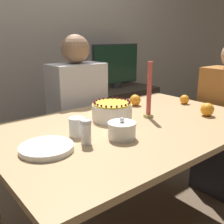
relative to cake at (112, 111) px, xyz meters
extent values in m
cube|color=#ADA393|center=(0.04, 1.27, 0.52)|extent=(8.00, 0.05, 2.60)
cube|color=tan|center=(0.04, -0.13, -0.06)|extent=(1.46, 0.93, 0.03)
cylinder|color=tan|center=(0.71, 0.27, -0.43)|extent=(0.07, 0.07, 0.70)
cylinder|color=white|center=(0.00, 0.00, 0.00)|extent=(0.23, 0.23, 0.09)
cylinder|color=yellow|center=(0.00, 0.00, 0.05)|extent=(0.22, 0.22, 0.01)
sphere|color=maroon|center=(0.10, 0.00, 0.06)|extent=(0.01, 0.01, 0.01)
sphere|color=maroon|center=(0.10, 0.03, 0.06)|extent=(0.01, 0.01, 0.01)
sphere|color=maroon|center=(0.08, 0.05, 0.06)|extent=(0.01, 0.01, 0.01)
sphere|color=maroon|center=(0.07, 0.08, 0.06)|extent=(0.01, 0.01, 0.01)
sphere|color=maroon|center=(0.04, 0.09, 0.06)|extent=(0.01, 0.01, 0.01)
sphere|color=maroon|center=(0.01, 0.10, 0.06)|extent=(0.01, 0.01, 0.01)
sphere|color=maroon|center=(-0.01, 0.10, 0.06)|extent=(0.01, 0.01, 0.01)
sphere|color=maroon|center=(-0.04, 0.09, 0.06)|extent=(0.01, 0.01, 0.01)
sphere|color=maroon|center=(-0.07, 0.08, 0.06)|extent=(0.01, 0.01, 0.01)
sphere|color=maroon|center=(-0.08, 0.05, 0.06)|extent=(0.01, 0.01, 0.01)
sphere|color=maroon|center=(-0.10, 0.03, 0.06)|extent=(0.01, 0.01, 0.01)
sphere|color=maroon|center=(-0.10, 0.00, 0.06)|extent=(0.01, 0.01, 0.01)
sphere|color=maroon|center=(-0.10, -0.03, 0.06)|extent=(0.01, 0.01, 0.01)
sphere|color=maroon|center=(-0.08, -0.05, 0.06)|extent=(0.01, 0.01, 0.01)
sphere|color=maroon|center=(-0.07, -0.08, 0.06)|extent=(0.01, 0.01, 0.01)
sphere|color=maroon|center=(-0.04, -0.09, 0.06)|extent=(0.01, 0.01, 0.01)
sphere|color=maroon|center=(-0.01, -0.10, 0.06)|extent=(0.01, 0.01, 0.01)
sphere|color=maroon|center=(0.01, -0.10, 0.06)|extent=(0.01, 0.01, 0.01)
sphere|color=maroon|center=(0.04, -0.09, 0.06)|extent=(0.01, 0.01, 0.01)
sphere|color=maroon|center=(0.07, -0.08, 0.06)|extent=(0.01, 0.01, 0.01)
sphere|color=maroon|center=(0.08, -0.05, 0.06)|extent=(0.01, 0.01, 0.01)
sphere|color=maroon|center=(0.10, -0.03, 0.06)|extent=(0.01, 0.01, 0.01)
cylinder|color=white|center=(-0.14, -0.25, -0.02)|extent=(0.13, 0.13, 0.07)
cylinder|color=white|center=(-0.14, -0.25, 0.02)|extent=(0.13, 0.13, 0.01)
sphere|color=white|center=(-0.14, -0.25, 0.04)|extent=(0.02, 0.02, 0.02)
cylinder|color=white|center=(-0.31, -0.20, 0.00)|extent=(0.05, 0.05, 0.09)
cylinder|color=silver|center=(-0.31, -0.20, 0.05)|extent=(0.05, 0.05, 0.02)
cylinder|color=white|center=(-0.48, -0.16, -0.05)|extent=(0.23, 0.23, 0.01)
cylinder|color=white|center=(-0.48, -0.16, -0.04)|extent=(0.23, 0.23, 0.01)
cylinder|color=white|center=(-0.48, -0.16, -0.03)|extent=(0.23, 0.23, 0.01)
cylinder|color=tan|center=(0.20, -0.10, -0.04)|extent=(0.06, 0.06, 0.02)
cylinder|color=#CC4C47|center=(0.20, -0.10, 0.12)|extent=(0.03, 0.03, 0.31)
cylinder|color=white|center=(-0.29, -0.09, 0.00)|extent=(0.08, 0.08, 0.09)
sphere|color=orange|center=(0.49, -0.30, -0.01)|extent=(0.08, 0.08, 0.08)
sphere|color=orange|center=(0.33, 0.15, -0.01)|extent=(0.08, 0.08, 0.08)
sphere|color=orange|center=(0.63, -0.04, -0.02)|extent=(0.06, 0.06, 0.06)
cube|color=#2D2D38|center=(0.10, 0.53, -0.55)|extent=(0.34, 0.34, 0.45)
cube|color=silver|center=(0.10, 0.53, -0.05)|extent=(0.40, 0.24, 0.55)
sphere|color=#9E7556|center=(0.10, 0.53, 0.32)|extent=(0.20, 0.20, 0.20)
cube|color=#2D2D38|center=(0.97, -0.20, -0.55)|extent=(0.34, 0.34, 0.45)
cube|color=#382D23|center=(0.83, 0.96, -0.44)|extent=(0.77, 0.54, 0.67)
cylinder|color=#2D2D33|center=(0.83, 0.96, -0.08)|extent=(0.10, 0.10, 0.05)
cube|color=#2D2D33|center=(0.83, 0.96, 0.13)|extent=(0.58, 0.02, 0.41)
cube|color=#193823|center=(0.83, 0.96, 0.13)|extent=(0.56, 0.03, 0.38)
camera|label=1|loc=(-0.91, -1.12, 0.41)|focal=42.00mm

